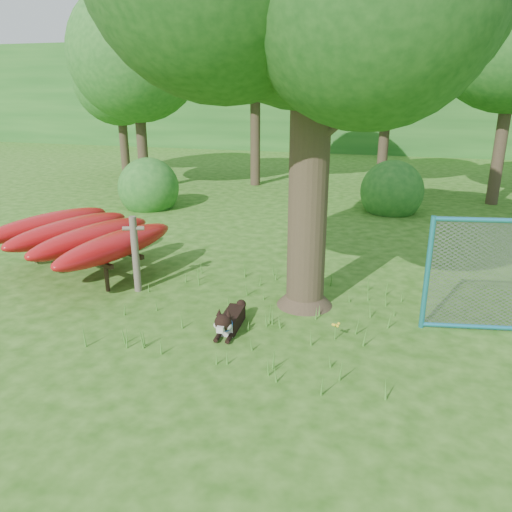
# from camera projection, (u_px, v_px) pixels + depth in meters

# --- Properties ---
(ground) EXTENTS (80.00, 80.00, 0.00)m
(ground) POSITION_uv_depth(u_px,v_px,m) (218.00, 349.00, 6.94)
(ground) COLOR #235210
(ground) RESTS_ON ground
(wooden_post) EXTENTS (0.37, 0.20, 1.37)m
(wooden_post) POSITION_uv_depth(u_px,v_px,m) (135.00, 252.00, 8.71)
(wooden_post) COLOR brown
(wooden_post) RESTS_ON ground
(kayak_rack) EXTENTS (3.52, 3.81, 0.99)m
(kayak_rack) POSITION_uv_depth(u_px,v_px,m) (80.00, 234.00, 9.66)
(kayak_rack) COLOR black
(kayak_rack) RESTS_ON ground
(husky_dog) EXTENTS (0.31, 1.09, 0.48)m
(husky_dog) POSITION_uv_depth(u_px,v_px,m) (229.00, 321.00, 7.40)
(husky_dog) COLOR black
(husky_dog) RESTS_ON ground
(wildflower_clump) EXTENTS (0.12, 0.10, 0.26)m
(wildflower_clump) POSITION_uv_depth(u_px,v_px,m) (336.00, 326.00, 7.14)
(wildflower_clump) COLOR #48872C
(wildflower_clump) RESTS_ON ground
(bg_tree_a) EXTENTS (4.40, 4.40, 6.70)m
(bg_tree_a) POSITION_uv_depth(u_px,v_px,m) (136.00, 54.00, 16.32)
(bg_tree_a) COLOR #362A1D
(bg_tree_a) RESTS_ON ground
(bg_tree_b) EXTENTS (5.20, 5.20, 8.22)m
(bg_tree_b) POSITION_uv_depth(u_px,v_px,m) (255.00, 20.00, 16.84)
(bg_tree_b) COLOR #362A1D
(bg_tree_b) RESTS_ON ground
(bg_tree_c) EXTENTS (4.00, 4.00, 6.12)m
(bg_tree_c) POSITION_uv_depth(u_px,v_px,m) (390.00, 67.00, 17.03)
(bg_tree_c) COLOR #362A1D
(bg_tree_c) RESTS_ON ground
(bg_tree_f) EXTENTS (3.60, 3.60, 5.55)m
(bg_tree_f) POSITION_uv_depth(u_px,v_px,m) (119.00, 80.00, 19.96)
(bg_tree_f) COLOR #362A1D
(bg_tree_f) RESTS_ON ground
(shrub_left) EXTENTS (1.80, 1.80, 1.80)m
(shrub_left) POSITION_uv_depth(u_px,v_px,m) (150.00, 208.00, 15.09)
(shrub_left) COLOR #21601F
(shrub_left) RESTS_ON ground
(shrub_mid) EXTENTS (1.80, 1.80, 1.80)m
(shrub_mid) POSITION_uv_depth(u_px,v_px,m) (390.00, 212.00, 14.59)
(shrub_mid) COLOR #21601F
(shrub_mid) RESTS_ON ground
(wooded_hillside) EXTENTS (80.00, 12.00, 6.00)m
(wooded_hillside) POSITION_uv_depth(u_px,v_px,m) (373.00, 95.00, 31.42)
(wooded_hillside) COLOR #21601F
(wooded_hillside) RESTS_ON ground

